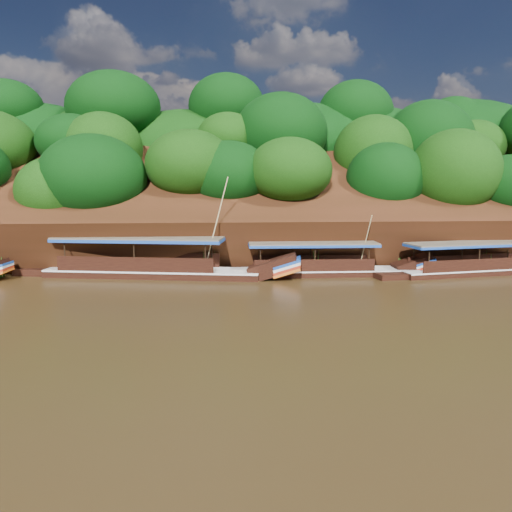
{
  "coord_description": "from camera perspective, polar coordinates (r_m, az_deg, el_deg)",
  "views": [
    {
      "loc": [
        -5.82,
        -25.83,
        6.58
      ],
      "look_at": [
        -3.44,
        7.0,
        1.57
      ],
      "focal_mm": 35.0,
      "sensor_mm": 36.0,
      "label": 1
    }
  ],
  "objects": [
    {
      "name": "ground",
      "position": [
        27.28,
        8.34,
        -5.4
      ],
      "size": [
        160.0,
        160.0,
        0.0
      ],
      "primitive_type": "plane",
      "color": "black",
      "rests_on": "ground"
    },
    {
      "name": "reeds",
      "position": [
        35.74,
        -0.14,
        -0.59
      ],
      "size": [
        47.74,
        2.5,
        2.02
      ],
      "color": "#2B6218",
      "rests_on": "ground"
    },
    {
      "name": "boat_2",
      "position": [
        34.8,
        -10.27,
        -1.35
      ],
      "size": [
        17.65,
        5.2,
        7.33
      ],
      "rotation": [
        0.0,
        0.0,
        -0.17
      ],
      "color": "black",
      "rests_on": "ground"
    },
    {
      "name": "riverbank",
      "position": [
        49.12,
        2.67,
        3.16
      ],
      "size": [
        120.0,
        30.06,
        19.4
      ],
      "color": "black",
      "rests_on": "ground"
    },
    {
      "name": "boat_1",
      "position": [
        35.29,
        8.7,
        -1.33
      ],
      "size": [
        13.5,
        2.56,
        4.72
      ],
      "rotation": [
        0.0,
        0.0,
        -0.01
      ],
      "color": "black",
      "rests_on": "ground"
    },
    {
      "name": "boat_0",
      "position": [
        39.09,
        24.95,
        -1.09
      ],
      "size": [
        14.21,
        4.25,
        5.1
      ],
      "rotation": [
        0.0,
        0.0,
        0.17
      ],
      "color": "black",
      "rests_on": "ground"
    }
  ]
}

